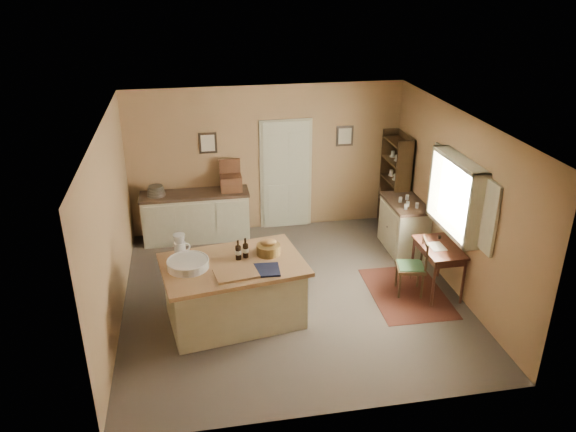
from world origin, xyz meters
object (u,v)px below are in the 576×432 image
Objects in this scene: work_island at (233,290)px; writing_desk at (439,252)px; sideboard at (196,215)px; desk_chair at (410,267)px; right_cabinet at (404,225)px; shelving_unit at (397,183)px.

writing_desk is (3.11, 0.22, 0.19)m from work_island.
sideboard is at bearing 145.28° from writing_desk.
sideboard is (-0.43, 2.67, -0.00)m from work_island.
desk_chair is (2.69, 0.23, -0.04)m from work_island.
right_cabinet is (-0.00, 1.42, -0.21)m from writing_desk.
shelving_unit is at bearing -3.10° from sideboard.
work_island is at bearing -152.26° from right_cabinet.
desk_chair reaches higher than writing_desk.
writing_desk is at bearing -93.78° from shelving_unit.
desk_chair is 2.36m from shelving_unit.
sideboard reaches higher than writing_desk.
sideboard is 2.17× the size of writing_desk.
shelving_unit is (0.15, 2.25, 0.25)m from writing_desk.
writing_desk is at bearing -89.99° from right_cabinet.
sideboard is at bearing 176.90° from shelving_unit.
right_cabinet is at bearing -100.09° from shelving_unit.
desk_chair is (-0.43, 0.01, -0.23)m from writing_desk.
sideboard is at bearing 154.12° from desk_chair.
desk_chair is at bearing 178.27° from writing_desk.
shelving_unit is at bearing 86.22° from writing_desk.
work_island is 1.13× the size of shelving_unit.
right_cabinet is 0.57× the size of shelving_unit.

